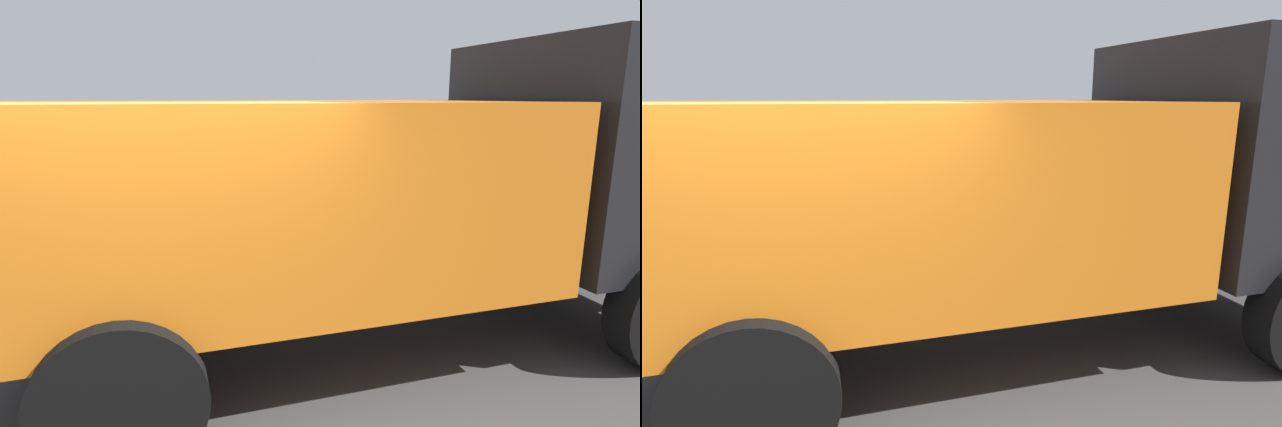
# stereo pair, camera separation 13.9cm
# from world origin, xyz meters

# --- Properties ---
(sidewalk_curb) EXTENTS (36.00, 5.00, 0.15)m
(sidewalk_curb) POSITION_xyz_m (0.00, 6.50, 0.07)
(sidewalk_curb) COLOR #ADA89E
(sidewalk_curb) RESTS_ON ground
(fire_hydrant) EXTENTS (0.26, 0.58, 0.92)m
(fire_hydrant) POSITION_xyz_m (0.44, 5.21, 0.64)
(fire_hydrant) COLOR yellow
(fire_hydrant) RESTS_ON sidewalk_curb
(loose_tire) EXTENTS (1.18, 0.81, 1.10)m
(loose_tire) POSITION_xyz_m (0.77, 4.74, 0.70)
(loose_tire) COLOR black
(loose_tire) RESTS_ON sidewalk_curb
(stop_sign) EXTENTS (0.76, 0.08, 2.05)m
(stop_sign) POSITION_xyz_m (3.71, 4.71, 1.57)
(stop_sign) COLOR gray
(stop_sign) RESTS_ON sidewalk_curb
(dump_truck_orange) EXTENTS (7.04, 2.89, 3.00)m
(dump_truck_orange) POSITION_xyz_m (2.13, 1.15, 1.61)
(dump_truck_orange) COLOR orange
(dump_truck_orange) RESTS_ON ground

